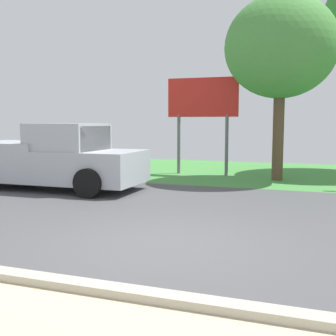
% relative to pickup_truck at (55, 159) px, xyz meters
% --- Properties ---
extents(ground_plane, '(40.00, 22.00, 0.20)m').
position_rel_pickup_truck_xyz_m(ground_plane, '(4.78, -1.21, -0.92)').
color(ground_plane, '#4C4C4F').
extents(pickup_truck, '(5.20, 2.28, 1.88)m').
position_rel_pickup_truck_xyz_m(pickup_truck, '(0.00, 0.00, 0.00)').
color(pickup_truck, '#ADB2BA').
rests_on(pickup_truck, ground_plane).
extents(roadside_billboard, '(2.60, 0.12, 3.50)m').
position_rel_pickup_truck_xyz_m(roadside_billboard, '(3.20, 4.56, 1.68)').
color(roadside_billboard, slate).
rests_on(roadside_billboard, ground_plane).
extents(tree_center_back, '(3.61, 3.61, 5.96)m').
position_rel_pickup_truck_xyz_m(tree_center_back, '(5.93, 3.98, 3.43)').
color(tree_center_back, brown).
rests_on(tree_center_back, ground_plane).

